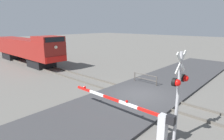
{
  "coord_description": "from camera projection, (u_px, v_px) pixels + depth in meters",
  "views": [
    {
      "loc": [
        -10.78,
        -7.0,
        5.1
      ],
      "look_at": [
        -1.02,
        1.8,
        1.87
      ],
      "focal_mm": 29.55,
      "sensor_mm": 36.0,
      "label": 1
    }
  ],
  "objects": [
    {
      "name": "crossing_gate",
      "position": [
        146.0,
        116.0,
        8.75
      ],
      "size": [
        0.36,
        6.55,
        1.37
      ],
      "color": "silver",
      "rests_on": "ground_plane"
    },
    {
      "name": "rail_track_right",
      "position": [
        145.0,
        93.0,
        14.04
      ],
      "size": [
        0.08,
        80.0,
        0.15
      ],
      "primitive_type": "cube",
      "color": "#59544C",
      "rests_on": "ground_plane"
    },
    {
      "name": "ground_plane",
      "position": [
        139.0,
        96.0,
        13.54
      ],
      "size": [
        160.0,
        160.0,
        0.0
      ],
      "primitive_type": "plane",
      "color": "#605E59"
    },
    {
      "name": "road_surface",
      "position": [
        139.0,
        95.0,
        13.53
      ],
      "size": [
        36.0,
        5.6,
        0.15
      ],
      "primitive_type": "cube",
      "color": "#38383A",
      "rests_on": "ground_plane"
    },
    {
      "name": "rail_track_left",
      "position": [
        134.0,
        98.0,
        13.01
      ],
      "size": [
        0.08,
        80.0,
        0.15
      ],
      "primitive_type": "cube",
      "color": "#59544C",
      "rests_on": "ground_plane"
    },
    {
      "name": "locomotive",
      "position": [
        26.0,
        48.0,
        25.18
      ],
      "size": [
        2.71,
        16.04,
        3.87
      ],
      "color": "black",
      "rests_on": "ground_plane"
    },
    {
      "name": "crossing_signal",
      "position": [
        179.0,
        87.0,
        7.77
      ],
      "size": [
        1.18,
        0.33,
        4.08
      ],
      "color": "#ADADB2",
      "rests_on": "ground_plane"
    },
    {
      "name": "guard_railing",
      "position": [
        145.0,
        78.0,
        15.98
      ],
      "size": [
        0.08,
        2.29,
        0.95
      ],
      "color": "#4C4742",
      "rests_on": "ground_plane"
    }
  ]
}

